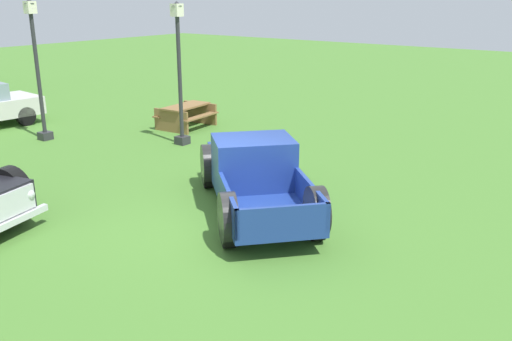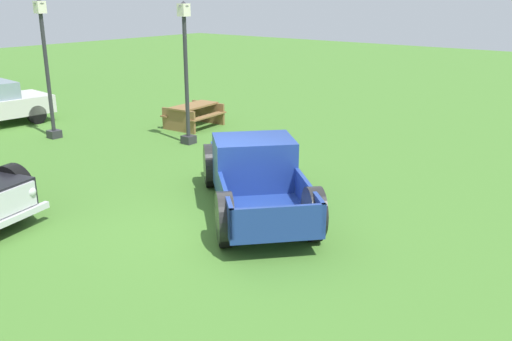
{
  "view_description": "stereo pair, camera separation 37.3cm",
  "coord_description": "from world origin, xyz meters",
  "px_view_note": "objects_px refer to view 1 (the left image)",
  "views": [
    {
      "loc": [
        -7.97,
        -6.64,
        4.45
      ],
      "look_at": [
        0.87,
        -0.02,
        0.9
      ],
      "focal_mm": 38.8,
      "sensor_mm": 36.0,
      "label": 1
    },
    {
      "loc": [
        -7.74,
        -6.93,
        4.45
      ],
      "look_at": [
        0.87,
        -0.02,
        0.9
      ],
      "focal_mm": 38.8,
      "sensor_mm": 36.0,
      "label": 2
    }
  ],
  "objects_px": {
    "pickup_truck_foreground": "(253,173)",
    "lamp_post_near": "(179,72)",
    "picnic_table": "(186,113)",
    "lamp_post_far": "(37,68)"
  },
  "relations": [
    {
      "from": "pickup_truck_foreground",
      "to": "lamp_post_near",
      "type": "relative_size",
      "value": 1.15
    },
    {
      "from": "pickup_truck_foreground",
      "to": "picnic_table",
      "type": "xyz_separation_m",
      "value": [
        4.48,
        6.29,
        -0.23
      ]
    },
    {
      "from": "pickup_truck_foreground",
      "to": "lamp_post_near",
      "type": "height_order",
      "value": "lamp_post_near"
    },
    {
      "from": "lamp_post_near",
      "to": "picnic_table",
      "type": "height_order",
      "value": "lamp_post_near"
    },
    {
      "from": "pickup_truck_foreground",
      "to": "picnic_table",
      "type": "distance_m",
      "value": 7.72
    },
    {
      "from": "lamp_post_far",
      "to": "picnic_table",
      "type": "distance_m",
      "value": 4.93
    },
    {
      "from": "picnic_table",
      "to": "lamp_post_far",
      "type": "bearing_deg",
      "value": 148.23
    },
    {
      "from": "lamp_post_near",
      "to": "pickup_truck_foreground",
      "type": "bearing_deg",
      "value": -119.86
    },
    {
      "from": "lamp_post_near",
      "to": "lamp_post_far",
      "type": "height_order",
      "value": "lamp_post_far"
    },
    {
      "from": "lamp_post_near",
      "to": "lamp_post_far",
      "type": "relative_size",
      "value": 0.99
    }
  ]
}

